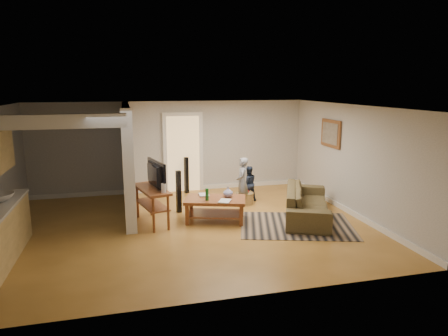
{
  "coord_description": "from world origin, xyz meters",
  "views": [
    {
      "loc": [
        -1.23,
        -7.91,
        2.93
      ],
      "look_at": [
        0.88,
        0.59,
        1.1
      ],
      "focal_mm": 32.0,
      "sensor_mm": 36.0,
      "label": 1
    }
  ],
  "objects": [
    {
      "name": "ground",
      "position": [
        0.0,
        0.0,
        0.0
      ],
      "size": [
        7.5,
        7.5,
        0.0
      ],
      "primitive_type": "plane",
      "color": "olive",
      "rests_on": "ground"
    },
    {
      "name": "room_shell",
      "position": [
        -1.07,
        0.43,
        1.46
      ],
      "size": [
        7.54,
        6.02,
        2.52
      ],
      "color": "#A3A09C",
      "rests_on": "ground"
    },
    {
      "name": "area_rug",
      "position": [
        2.2,
        -0.48,
        0.01
      ],
      "size": [
        2.74,
        2.32,
        0.01
      ],
      "primitive_type": "cube",
      "rotation": [
        0.0,
        0.0,
        -0.29
      ],
      "color": "black",
      "rests_on": "ground"
    },
    {
      "name": "sofa",
      "position": [
        2.66,
        -0.02,
        0.0
      ],
      "size": [
        1.77,
        2.49,
        0.68
      ],
      "primitive_type": "imported",
      "rotation": [
        0.0,
        0.0,
        1.16
      ],
      "color": "#433D21",
      "rests_on": "ground"
    },
    {
      "name": "coffee_table",
      "position": [
        0.62,
        0.24,
        0.4
      ],
      "size": [
        1.47,
        1.12,
        0.77
      ],
      "rotation": [
        0.0,
        0.0,
        -0.31
      ],
      "color": "brown",
      "rests_on": "ground"
    },
    {
      "name": "tv_console",
      "position": [
        -0.73,
        0.4,
        0.72
      ],
      "size": [
        0.78,
        1.33,
        1.08
      ],
      "rotation": [
        0.0,
        0.0,
        0.26
      ],
      "color": "brown",
      "rests_on": "ground"
    },
    {
      "name": "speaker_left",
      "position": [
        -0.09,
        1.02,
        0.5
      ],
      "size": [
        0.13,
        0.13,
        1.0
      ],
      "primitive_type": "cube",
      "rotation": [
        0.0,
        0.0,
        0.3
      ],
      "color": "black",
      "rests_on": "ground"
    },
    {
      "name": "speaker_right",
      "position": [
        0.34,
        2.7,
        0.5
      ],
      "size": [
        0.13,
        0.13,
        1.0
      ],
      "primitive_type": "cube",
      "rotation": [
        0.0,
        0.0,
        0.34
      ],
      "color": "black",
      "rests_on": "ground"
    },
    {
      "name": "toy_basket",
      "position": [
        1.6,
        1.31,
        0.16
      ],
      "size": [
        0.44,
        0.44,
        0.39
      ],
      "color": "olive",
      "rests_on": "ground"
    },
    {
      "name": "child",
      "position": [
        1.49,
        1.18,
        0.0
      ],
      "size": [
        0.41,
        0.51,
        1.2
      ],
      "primitive_type": "imported",
      "rotation": [
        0.0,
        0.0,
        -1.88
      ],
      "color": "gray",
      "rests_on": "ground"
    },
    {
      "name": "toddler",
      "position": [
        1.76,
        1.55,
        0.0
      ],
      "size": [
        0.45,
        0.35,
        0.91
      ],
      "primitive_type": "imported",
      "rotation": [
        0.0,
        0.0,
        3.15
      ],
      "color": "#1D273D",
      "rests_on": "ground"
    }
  ]
}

